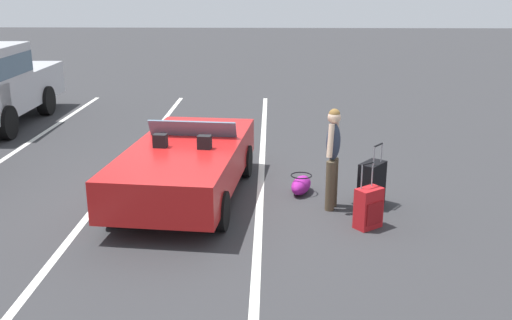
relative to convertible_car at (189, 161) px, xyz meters
The scene contains 8 objects.
ground_plane 0.62m from the convertible_car, behind, with size 80.00×80.00×0.00m, color #333335.
lot_line_near 1.38m from the convertible_car, 99.63° to the right, with size 18.00×0.12×0.01m, color silver.
lot_line_mid 1.60m from the convertible_car, 98.02° to the left, with size 18.00×0.12×0.01m, color silver.
convertible_car is the anchor object (origin of this frame).
suitcase_large_black 3.10m from the convertible_car, 99.31° to the right, with size 0.55×0.51×1.06m.
suitcase_medium_bright 3.21m from the convertible_car, 116.19° to the right, with size 0.43×0.46×1.00m.
duffel_bag 1.98m from the convertible_car, 88.58° to the right, with size 0.70×0.49×0.34m.
traveler_person 2.49m from the convertible_car, 104.64° to the right, with size 0.60×0.31×1.65m.
Camera 1 is at (-9.31, -1.42, 3.51)m, focal length 40.78 mm.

